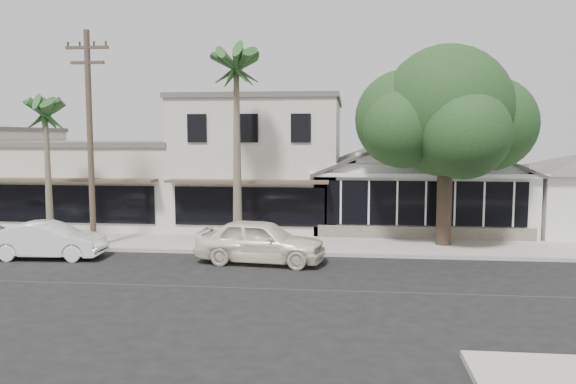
# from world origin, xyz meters

# --- Properties ---
(ground) EXTENTS (140.00, 140.00, 0.00)m
(ground) POSITION_xyz_m (0.00, 0.00, 0.00)
(ground) COLOR black
(ground) RESTS_ON ground
(sidewalk_north) EXTENTS (90.00, 3.50, 0.15)m
(sidewalk_north) POSITION_xyz_m (-8.00, 6.75, 0.07)
(sidewalk_north) COLOR #9E9991
(sidewalk_north) RESTS_ON ground
(corner_shop) EXTENTS (10.40, 8.60, 5.10)m
(corner_shop) POSITION_xyz_m (5.00, 12.47, 2.62)
(corner_shop) COLOR white
(corner_shop) RESTS_ON ground
(row_building_near) EXTENTS (8.00, 10.00, 6.50)m
(row_building_near) POSITION_xyz_m (-3.00, 13.50, 3.25)
(row_building_near) COLOR beige
(row_building_near) RESTS_ON ground
(row_building_midnear) EXTENTS (10.00, 10.00, 4.20)m
(row_building_midnear) POSITION_xyz_m (-12.00, 13.50, 2.10)
(row_building_midnear) COLOR beige
(row_building_midnear) RESTS_ON ground
(utility_pole) EXTENTS (1.80, 0.24, 9.00)m
(utility_pole) POSITION_xyz_m (-9.00, 5.20, 4.79)
(utility_pole) COLOR brown
(utility_pole) RESTS_ON ground
(car_0) EXTENTS (5.04, 2.51, 1.65)m
(car_0) POSITION_xyz_m (-1.68, 3.57, 0.83)
(car_0) COLOR white
(car_0) RESTS_ON ground
(car_1) EXTENTS (4.40, 1.78, 1.42)m
(car_1) POSITION_xyz_m (-10.00, 3.45, 0.71)
(car_1) COLOR white
(car_1) RESTS_ON ground
(shade_tree) EXTENTS (7.67, 6.93, 8.51)m
(shade_tree) POSITION_xyz_m (5.53, 7.44, 5.60)
(shade_tree) COLOR #423328
(shade_tree) RESTS_ON ground
(palm_east) EXTENTS (3.30, 3.30, 8.85)m
(palm_east) POSITION_xyz_m (-3.07, 6.17, 7.59)
(palm_east) COLOR #726651
(palm_east) RESTS_ON ground
(palm_mid) EXTENTS (2.35, 2.35, 6.75)m
(palm_mid) POSITION_xyz_m (-11.24, 5.82, 5.75)
(palm_mid) COLOR #726651
(palm_mid) RESTS_ON ground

